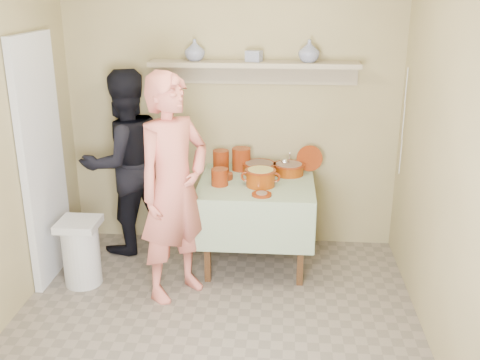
# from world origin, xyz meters

# --- Properties ---
(ground) EXTENTS (3.50, 3.50, 0.00)m
(ground) POSITION_xyz_m (0.00, 0.00, 0.00)
(ground) COLOR #75685B
(ground) RESTS_ON ground
(tile_panel) EXTENTS (0.06, 0.70, 2.00)m
(tile_panel) POSITION_xyz_m (-1.46, 0.95, 1.00)
(tile_panel) COLOR silver
(tile_panel) RESTS_ON ground
(plate_stack_a) EXTENTS (0.14, 0.14, 0.19)m
(plate_stack_a) POSITION_xyz_m (-0.08, 1.53, 0.86)
(plate_stack_a) COLOR #671F09
(plate_stack_a) RESTS_ON serving_table
(plate_stack_b) EXTENTS (0.17, 0.17, 0.20)m
(plate_stack_b) POSITION_xyz_m (0.10, 1.58, 0.86)
(plate_stack_b) COLOR #671F09
(plate_stack_b) RESTS_ON serving_table
(bowl_stack) EXTENTS (0.14, 0.14, 0.14)m
(bowl_stack) POSITION_xyz_m (-0.05, 1.15, 0.83)
(bowl_stack) COLOR #671F09
(bowl_stack) RESTS_ON serving_table
(empty_bowl) EXTENTS (0.16, 0.16, 0.05)m
(empty_bowl) POSITION_xyz_m (-0.03, 1.32, 0.78)
(empty_bowl) COLOR #671F09
(empty_bowl) RESTS_ON serving_table
(propped_lid) EXTENTS (0.24, 0.11, 0.23)m
(propped_lid) POSITION_xyz_m (0.70, 1.58, 0.88)
(propped_lid) COLOR #671F09
(propped_lid) RESTS_ON serving_table
(vase_right) EXTENTS (0.22, 0.22, 0.19)m
(vase_right) POSITION_xyz_m (0.66, 1.62, 1.81)
(vase_right) COLOR navy
(vase_right) RESTS_ON wall_shelf
(vase_left) EXTENTS (0.23, 0.23, 0.18)m
(vase_left) POSITION_xyz_m (-0.31, 1.63, 1.81)
(vase_left) COLOR navy
(vase_left) RESTS_ON wall_shelf
(ceramic_box) EXTENTS (0.15, 0.13, 0.09)m
(ceramic_box) POSITION_xyz_m (0.20, 1.62, 1.77)
(ceramic_box) COLOR navy
(ceramic_box) RESTS_ON wall_shelf
(person_cook) EXTENTS (0.74, 0.77, 1.77)m
(person_cook) POSITION_xyz_m (-0.35, 0.71, 0.88)
(person_cook) COLOR #D2695A
(person_cook) RESTS_ON ground
(person_helper) EXTENTS (1.03, 1.00, 1.67)m
(person_helper) POSITION_xyz_m (-0.94, 1.48, 0.83)
(person_helper) COLOR black
(person_helper) RESTS_ON ground
(room_shell) EXTENTS (3.04, 3.54, 2.62)m
(room_shell) POSITION_xyz_m (0.00, 0.00, 1.61)
(room_shell) COLOR tan
(room_shell) RESTS_ON ground
(serving_table) EXTENTS (0.97, 0.97, 0.76)m
(serving_table) POSITION_xyz_m (0.25, 1.28, 0.64)
(serving_table) COLOR #4C2D16
(serving_table) RESTS_ON ground
(cazuela_meat_a) EXTENTS (0.30, 0.30, 0.10)m
(cazuela_meat_a) POSITION_xyz_m (0.26, 1.48, 0.82)
(cazuela_meat_a) COLOR #682608
(cazuela_meat_a) RESTS_ON serving_table
(cazuela_meat_b) EXTENTS (0.28, 0.28, 0.10)m
(cazuela_meat_b) POSITION_xyz_m (0.52, 1.48, 0.82)
(cazuela_meat_b) COLOR #682608
(cazuela_meat_b) RESTS_ON serving_table
(ladle) EXTENTS (0.08, 0.26, 0.19)m
(ladle) POSITION_xyz_m (0.49, 1.50, 0.87)
(ladle) COLOR silver
(ladle) RESTS_ON cazuela_meat_b
(cazuela_rice) EXTENTS (0.33, 0.25, 0.14)m
(cazuela_rice) POSITION_xyz_m (0.29, 1.16, 0.85)
(cazuela_rice) COLOR #682608
(cazuela_rice) RESTS_ON serving_table
(front_plate) EXTENTS (0.16, 0.16, 0.03)m
(front_plate) POSITION_xyz_m (0.31, 0.93, 0.77)
(front_plate) COLOR #671F09
(front_plate) RESTS_ON serving_table
(wall_shelf) EXTENTS (1.80, 0.25, 0.21)m
(wall_shelf) POSITION_xyz_m (0.20, 1.65, 1.67)
(wall_shelf) COLOR tan
(wall_shelf) RESTS_ON room_shell
(trash_bin) EXTENTS (0.32, 0.32, 0.56)m
(trash_bin) POSITION_xyz_m (-1.15, 0.78, 0.28)
(trash_bin) COLOR silver
(trash_bin) RESTS_ON ground
(electrical_cord) EXTENTS (0.01, 0.05, 0.90)m
(electrical_cord) POSITION_xyz_m (1.47, 1.48, 1.25)
(electrical_cord) COLOR silver
(electrical_cord) RESTS_ON wall_shelf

